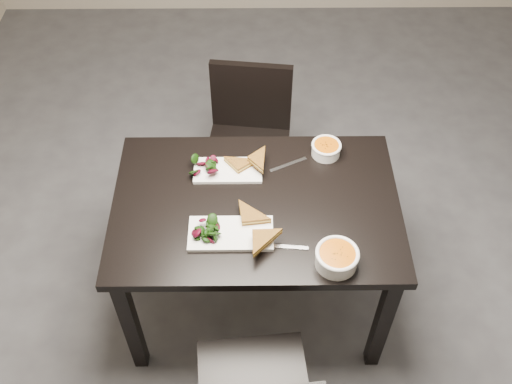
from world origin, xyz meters
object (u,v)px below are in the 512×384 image
chair_far (249,134)px  plate_near (231,234)px  soup_bowl_far (326,148)px  plate_far (228,170)px  soup_bowl_near (337,257)px  table (256,218)px

chair_far → plate_near: bearing=-87.7°
soup_bowl_far → plate_near: bearing=-132.7°
plate_far → soup_bowl_far: soup_bowl_far is taller
plate_near → plate_far: size_ratio=1.14×
soup_bowl_far → plate_far: bearing=-166.4°
soup_bowl_far → soup_bowl_near: bearing=-91.2°
plate_near → soup_bowl_near: (0.40, -0.14, 0.03)m
table → plate_far: (-0.12, 0.18, 0.11)m
table → plate_far: 0.24m
plate_near → table: bearing=58.3°
plate_far → soup_bowl_far: size_ratio=2.21×
table → plate_far: plate_far is taller
soup_bowl_near → plate_far: bearing=131.1°
table → plate_near: bearing=-121.7°
table → plate_near: (-0.10, -0.16, 0.11)m
soup_bowl_near → plate_far: soup_bowl_near is taller
plate_near → chair_far: bearing=85.3°
plate_near → plate_far: plate_near is taller
chair_far → soup_bowl_near: size_ratio=5.08×
soup_bowl_far → chair_far: bearing=129.9°
plate_near → soup_bowl_far: 0.61m
soup_bowl_far → table: bearing=-137.7°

